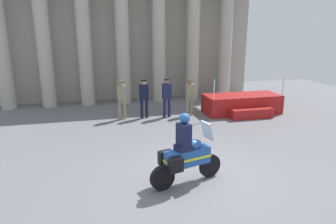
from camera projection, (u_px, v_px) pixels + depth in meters
name	position (u px, v px, depth m)	size (l,w,h in m)	color
ground_plane	(195.00, 175.00, 8.34)	(28.00, 28.00, 0.00)	slate
colonnade_backdrop	(121.00, 32.00, 16.30)	(15.18, 1.58, 7.48)	#A49F91
reviewing_stand	(242.00, 105.00, 14.49)	(3.60, 1.97, 1.78)	#A51919
officer_in_row_0	(122.00, 97.00, 13.35)	(0.40, 0.26, 1.73)	#847A5B
officer_in_row_1	(144.00, 96.00, 13.57)	(0.40, 0.26, 1.74)	black
officer_in_row_2	(167.00, 95.00, 13.69)	(0.40, 0.26, 1.76)	#191E42
officer_in_row_3	(190.00, 95.00, 13.98)	(0.40, 0.26, 1.66)	#847A5B
motorcycle_with_rider	(185.00, 155.00, 7.70)	(2.05, 0.89, 1.90)	black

